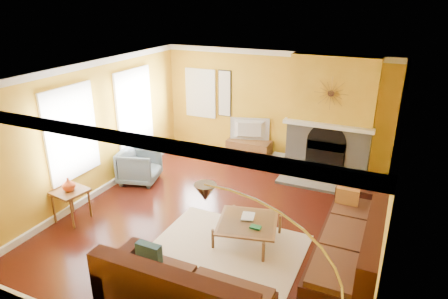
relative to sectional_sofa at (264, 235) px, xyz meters
The scene contains 26 objects.
floor 1.41m from the sectional_sofa, 145.81° to the left, with size 5.50×6.00×0.02m, color #531C11.
ceiling 2.63m from the sectional_sofa, 145.81° to the left, with size 5.50×6.00×0.02m, color white.
wall_back 4.02m from the sectional_sofa, 106.39° to the left, with size 5.50×0.02×2.70m, color gold.
wall_front 2.67m from the sectional_sofa, 116.11° to the right, with size 5.50×0.02×2.70m, color gold.
wall_left 4.04m from the sectional_sofa, 169.00° to the left, with size 0.02×6.00×2.70m, color gold.
wall_right 2.03m from the sectional_sofa, 24.45° to the left, with size 0.02×6.00×2.70m, color gold.
baseboard 1.39m from the sectional_sofa, 145.81° to the left, with size 5.50×6.00×0.12m, color white, non-canonical shape.
crown_molding 2.57m from the sectional_sofa, 145.81° to the left, with size 5.50×6.00×0.12m, color white, non-canonical shape.
window_left_near 4.47m from the sectional_sofa, 151.80° to the left, with size 0.06×1.22×1.72m, color white.
window_left_far 3.97m from the sectional_sofa, behind, with size 0.06×1.22×1.72m, color white.
window_back 4.90m from the sectional_sofa, 129.01° to the left, with size 0.82×0.06×1.22m, color white.
wall_art 4.55m from the sectional_sofa, 122.34° to the left, with size 0.34×0.04×1.14m, color white.
fireplace 3.67m from the sectional_sofa, 86.08° to the left, with size 1.80×0.40×2.70m, color gray, non-canonical shape.
mantel 3.42m from the sectional_sofa, 85.80° to the left, with size 1.92×0.22×0.08m, color white.
hearth 3.04m from the sectional_sofa, 85.37° to the left, with size 1.80×0.70×0.06m, color gray.
sunburst 3.65m from the sectional_sofa, 85.81° to the left, with size 0.70×0.04×0.70m, color olive, non-canonical shape.
rug 0.77m from the sectional_sofa, behind, with size 2.40×1.80×0.02m, color beige.
sectional_sofa is the anchor object (origin of this frame).
coffee_table 0.62m from the sectional_sofa, 138.20° to the left, with size 0.96×0.96×0.38m, color white, non-canonical shape.
media_console 3.83m from the sectional_sofa, 114.61° to the left, with size 1.05×0.47×0.58m, color brown.
tv 3.85m from the sectional_sofa, 114.61° to the left, with size 0.94×0.12×0.54m, color black.
subwoofer 3.65m from the sectional_sofa, 103.62° to the left, with size 0.31×0.31×0.31m, color white.
armchair 3.72m from the sectional_sofa, 155.80° to the left, with size 0.80×0.82×0.74m, color slate.
side_table 3.58m from the sectional_sofa, behind, with size 0.54×0.54×0.60m, color brown, non-canonical shape.
vase 3.59m from the sectional_sofa, behind, with size 0.24×0.24×0.25m, color #D84E1F.
book 0.73m from the sectional_sofa, 140.12° to the left, with size 0.21×0.29×0.03m, color white.
Camera 1 is at (2.69, -5.71, 3.88)m, focal length 32.00 mm.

